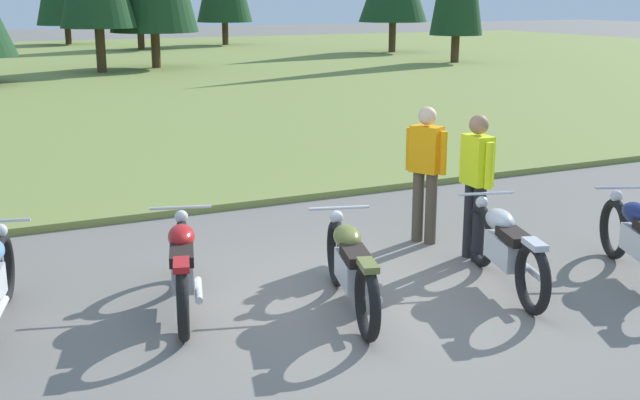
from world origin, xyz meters
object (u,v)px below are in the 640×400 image
motorcycle_olive (351,266)px  rider_checking_bike (476,179)px  rider_in_hivis_vest (426,167)px  motorcycle_red (183,266)px  motorcycle_silver (505,247)px

motorcycle_olive → rider_checking_bike: rider_checking_bike is taller
motorcycle_olive → rider_in_hivis_vest: bearing=39.9°
rider_checking_bike → motorcycle_red: bearing=-179.6°
motorcycle_red → rider_in_hivis_vest: (3.27, 0.82, 0.51)m
motorcycle_silver → rider_checking_bike: bearing=73.0°
motorcycle_silver → rider_in_hivis_vest: 1.77m
motorcycle_silver → rider_checking_bike: (0.27, 0.89, 0.51)m
motorcycle_silver → motorcycle_red: bearing=164.6°
motorcycle_olive → rider_in_hivis_vest: 2.44m
motorcycle_silver → rider_checking_bike: 1.06m
motorcycle_red → rider_checking_bike: 3.46m
motorcycle_silver → rider_in_hivis_vest: bearing=86.0°
motorcycle_red → rider_checking_bike: rider_checking_bike is taller
motorcycle_olive → motorcycle_silver: size_ratio=1.00×
motorcycle_olive → motorcycle_silver: (1.71, -0.16, 0.00)m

